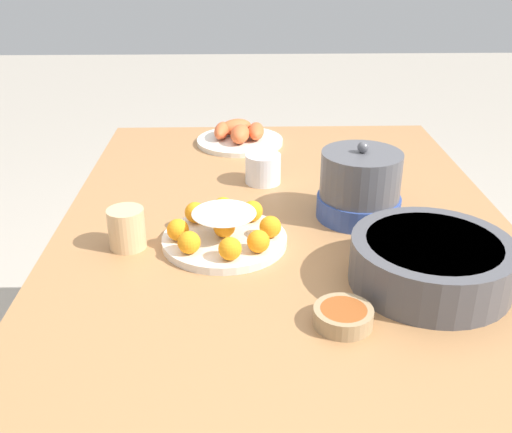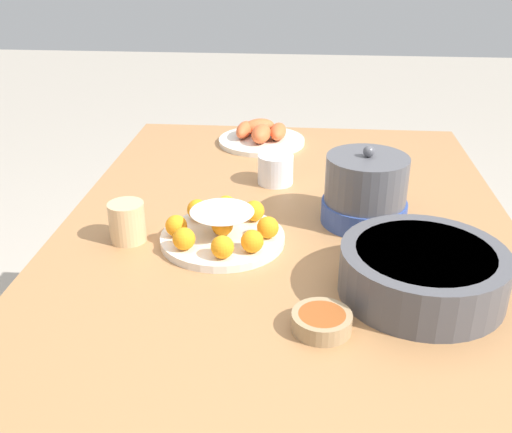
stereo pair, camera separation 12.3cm
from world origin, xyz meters
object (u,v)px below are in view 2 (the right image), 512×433
object	(u,v)px
serving_bowl	(423,271)
seafood_platter	(261,136)
dining_table	(287,264)
warming_pot	(365,191)
sauce_bowl	(322,321)
cup_near	(127,222)
cup_far	(275,169)
cake_plate	(223,230)

from	to	relation	value
serving_bowl	seafood_platter	world-z (taller)	serving_bowl
dining_table	warming_pot	size ratio (longest dim) A/B	7.68
dining_table	sauce_bowl	world-z (taller)	sauce_bowl
warming_pot	cup_near	bearing A→B (deg)	-75.34
serving_bowl	warming_pot	bearing A→B (deg)	-164.28
serving_bowl	sauce_bowl	world-z (taller)	serving_bowl
warming_pot	cup_far	bearing A→B (deg)	-135.06
serving_bowl	dining_table	bearing A→B (deg)	-135.12
cake_plate	seafood_platter	size ratio (longest dim) A/B	1.00
cake_plate	serving_bowl	world-z (taller)	serving_bowl
serving_bowl	warming_pot	distance (m)	0.29
cake_plate	warming_pot	bearing A→B (deg)	112.01
warming_pot	seafood_platter	bearing A→B (deg)	-152.75
serving_bowl	cup_far	bearing A→B (deg)	-149.71
cake_plate	cup_near	world-z (taller)	cup_near
dining_table	seafood_platter	bearing A→B (deg)	-169.68
cup_far	warming_pot	world-z (taller)	warming_pot
cup_far	sauce_bowl	bearing A→B (deg)	10.15
serving_bowl	seafood_platter	distance (m)	0.85
serving_bowl	cup_near	size ratio (longest dim) A/B	3.48
cup_near	cup_far	world-z (taller)	cup_near
cake_plate	cup_far	xyz separation A→B (m)	(-0.32, 0.09, 0.01)
sauce_bowl	cup_near	xyz separation A→B (m)	(-0.27, -0.39, 0.03)
seafood_platter	serving_bowl	bearing A→B (deg)	23.39
cake_plate	seafood_platter	xyz separation A→B (m)	(-0.62, 0.03, -0.00)
dining_table	cup_near	size ratio (longest dim) A/B	17.11
cake_plate	serving_bowl	size ratio (longest dim) A/B	0.88
cake_plate	cup_near	distance (m)	0.19
cup_far	warming_pot	xyz separation A→B (m)	(0.20, 0.20, 0.04)
seafood_platter	warming_pot	distance (m)	0.57
sauce_bowl	cake_plate	bearing A→B (deg)	-144.84
sauce_bowl	cup_far	xyz separation A→B (m)	(-0.60, -0.11, 0.02)
sauce_bowl	seafood_platter	bearing A→B (deg)	-169.58
cup_near	serving_bowl	bearing A→B (deg)	75.00
seafood_platter	cup_far	bearing A→B (deg)	10.94
cake_plate	cup_far	bearing A→B (deg)	164.48
sauce_bowl	dining_table	bearing A→B (deg)	-169.44
cake_plate	cup_far	distance (m)	0.33
cup_far	warming_pot	size ratio (longest dim) A/B	0.48
dining_table	sauce_bowl	xyz separation A→B (m)	(0.36, 0.07, 0.11)
cup_near	warming_pot	distance (m)	0.50
cup_near	dining_table	bearing A→B (deg)	105.72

